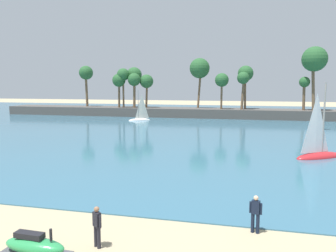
{
  "coord_description": "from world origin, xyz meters",
  "views": [
    {
      "loc": [
        3.99,
        -5.56,
        6.34
      ],
      "look_at": [
        -0.11,
        11.85,
        4.12
      ],
      "focal_mm": 35.35,
      "sensor_mm": 36.0,
      "label": 1
    }
  ],
  "objects_px": {
    "person_rigging_by_gear": "(97,226)",
    "sailboat_mid_bay": "(319,150)",
    "person_at_waterline": "(256,213)",
    "sailboat_near_shore": "(140,117)",
    "watercraft_on_trailer": "(34,247)"
  },
  "relations": [
    {
      "from": "person_rigging_by_gear",
      "to": "sailboat_mid_bay",
      "type": "distance_m",
      "value": 22.57
    },
    {
      "from": "person_at_waterline",
      "to": "sailboat_near_shore",
      "type": "xyz_separation_m",
      "value": [
        -19.0,
        42.21,
        -0.31
      ]
    },
    {
      "from": "watercraft_on_trailer",
      "to": "sailboat_near_shore",
      "type": "height_order",
      "value": "sailboat_near_shore"
    },
    {
      "from": "person_rigging_by_gear",
      "to": "sailboat_near_shore",
      "type": "xyz_separation_m",
      "value": [
        -12.93,
        44.96,
        -0.31
      ]
    },
    {
      "from": "person_rigging_by_gear",
      "to": "sailboat_near_shore",
      "type": "distance_m",
      "value": 46.78
    },
    {
      "from": "watercraft_on_trailer",
      "to": "person_rigging_by_gear",
      "type": "relative_size",
      "value": 1.58
    },
    {
      "from": "sailboat_mid_bay",
      "to": "watercraft_on_trailer",
      "type": "bearing_deg",
      "value": -123.47
    },
    {
      "from": "person_rigging_by_gear",
      "to": "person_at_waterline",
      "type": "relative_size",
      "value": 1.0
    },
    {
      "from": "watercraft_on_trailer",
      "to": "person_rigging_by_gear",
      "type": "xyz_separation_m",
      "value": [
        1.8,
        1.42,
        0.38
      ]
    },
    {
      "from": "person_rigging_by_gear",
      "to": "person_at_waterline",
      "type": "distance_m",
      "value": 6.66
    },
    {
      "from": "sailboat_near_shore",
      "to": "person_at_waterline",
      "type": "bearing_deg",
      "value": -65.77
    },
    {
      "from": "watercraft_on_trailer",
      "to": "sailboat_mid_bay",
      "type": "height_order",
      "value": "sailboat_mid_bay"
    },
    {
      "from": "watercraft_on_trailer",
      "to": "person_at_waterline",
      "type": "bearing_deg",
      "value": 27.95
    },
    {
      "from": "watercraft_on_trailer",
      "to": "person_at_waterline",
      "type": "relative_size",
      "value": 1.58
    },
    {
      "from": "person_at_waterline",
      "to": "sailboat_mid_bay",
      "type": "xyz_separation_m",
      "value": [
        5.78,
        16.46,
        -0.2
      ]
    }
  ]
}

